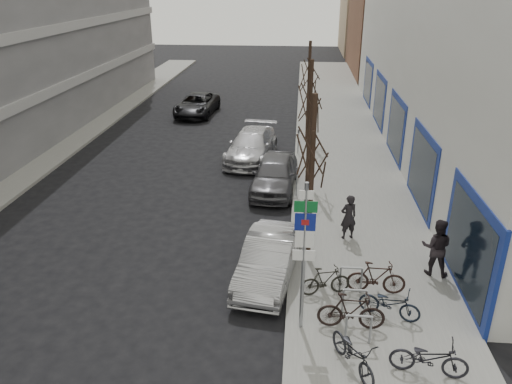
% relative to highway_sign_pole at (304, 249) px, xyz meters
% --- Properties ---
extents(ground, '(120.00, 120.00, 0.00)m').
position_rel_highway_sign_pole_xyz_m(ground, '(-2.40, 0.01, -2.46)').
color(ground, black).
rests_on(ground, ground).
extents(sidewalk_east, '(5.00, 70.00, 0.15)m').
position_rel_highway_sign_pole_xyz_m(sidewalk_east, '(2.10, 10.01, -2.38)').
color(sidewalk_east, slate).
rests_on(sidewalk_east, ground).
extents(sidewalk_west, '(3.00, 70.00, 0.15)m').
position_rel_highway_sign_pole_xyz_m(sidewalk_west, '(-13.40, 10.01, -2.38)').
color(sidewalk_west, slate).
rests_on(sidewalk_west, ground).
extents(brick_building_far, '(12.00, 14.00, 8.00)m').
position_rel_highway_sign_pole_xyz_m(brick_building_far, '(10.60, 40.01, 1.54)').
color(brick_building_far, brown).
rests_on(brick_building_far, ground).
extents(tan_building_far, '(13.00, 12.00, 9.00)m').
position_rel_highway_sign_pole_xyz_m(tan_building_far, '(11.10, 55.01, 2.04)').
color(tan_building_far, '#937A5B').
rests_on(tan_building_far, ground).
extents(highway_sign_pole, '(0.55, 0.10, 4.20)m').
position_rel_highway_sign_pole_xyz_m(highway_sign_pole, '(0.00, 0.00, 0.00)').
color(highway_sign_pole, gray).
rests_on(highway_sign_pole, ground).
extents(bike_rack, '(0.66, 2.26, 0.83)m').
position_rel_highway_sign_pole_xyz_m(bike_rack, '(1.40, 0.61, -1.80)').
color(bike_rack, gray).
rests_on(bike_rack, sidewalk_east).
extents(tree_near, '(1.80, 1.80, 5.50)m').
position_rel_highway_sign_pole_xyz_m(tree_near, '(0.20, 3.51, 1.65)').
color(tree_near, black).
rests_on(tree_near, ground).
extents(tree_mid, '(1.80, 1.80, 5.50)m').
position_rel_highway_sign_pole_xyz_m(tree_mid, '(0.20, 10.01, 1.65)').
color(tree_mid, black).
rests_on(tree_mid, ground).
extents(tree_far, '(1.80, 1.80, 5.50)m').
position_rel_highway_sign_pole_xyz_m(tree_far, '(0.20, 16.51, 1.65)').
color(tree_far, black).
rests_on(tree_far, ground).
extents(meter_front, '(0.10, 0.08, 1.27)m').
position_rel_highway_sign_pole_xyz_m(meter_front, '(-0.25, 3.01, -1.54)').
color(meter_front, gray).
rests_on(meter_front, sidewalk_east).
extents(meter_mid, '(0.10, 0.08, 1.27)m').
position_rel_highway_sign_pole_xyz_m(meter_mid, '(-0.25, 8.51, -1.54)').
color(meter_mid, gray).
rests_on(meter_mid, sidewalk_east).
extents(meter_back, '(0.10, 0.08, 1.27)m').
position_rel_highway_sign_pole_xyz_m(meter_back, '(-0.25, 14.01, -1.54)').
color(meter_back, gray).
rests_on(meter_back, sidewalk_east).
extents(bike_near_left, '(1.27, 1.79, 1.06)m').
position_rel_highway_sign_pole_xyz_m(bike_near_left, '(1.20, -1.40, -1.78)').
color(bike_near_left, black).
rests_on(bike_near_left, sidewalk_east).
extents(bike_near_right, '(1.76, 0.56, 1.06)m').
position_rel_highway_sign_pole_xyz_m(bike_near_right, '(1.27, 0.08, -1.78)').
color(bike_near_right, black).
rests_on(bike_near_right, sidewalk_east).
extents(bike_mid_curb, '(1.70, 1.01, 0.99)m').
position_rel_highway_sign_pole_xyz_m(bike_mid_curb, '(2.33, 0.65, -1.81)').
color(bike_mid_curb, black).
rests_on(bike_mid_curb, sidewalk_east).
extents(bike_mid_inner, '(1.54, 0.81, 0.90)m').
position_rel_highway_sign_pole_xyz_m(bike_mid_inner, '(0.67, 1.54, -1.86)').
color(bike_mid_inner, black).
rests_on(bike_mid_inner, sidewalk_east).
extents(bike_far_curb, '(1.81, 0.78, 1.07)m').
position_rel_highway_sign_pole_xyz_m(bike_far_curb, '(2.89, -1.41, -1.77)').
color(bike_far_curb, black).
rests_on(bike_far_curb, sidewalk_east).
extents(bike_far_inner, '(1.70, 0.56, 1.02)m').
position_rel_highway_sign_pole_xyz_m(bike_far_inner, '(2.12, 1.74, -1.80)').
color(bike_far_inner, black).
rests_on(bike_far_inner, sidewalk_east).
extents(parked_car_front, '(2.01, 4.31, 1.37)m').
position_rel_highway_sign_pole_xyz_m(parked_car_front, '(-1.00, 2.44, -1.77)').
color(parked_car_front, '#A4A5AA').
rests_on(parked_car_front, ground).
extents(parked_car_mid, '(2.10, 4.55, 1.51)m').
position_rel_highway_sign_pole_xyz_m(parked_car_mid, '(-1.20, 9.40, -1.70)').
color(parked_car_mid, '#4D4C52').
rests_on(parked_car_mid, ground).
extents(parked_car_back, '(2.66, 5.27, 1.47)m').
position_rel_highway_sign_pole_xyz_m(parked_car_back, '(-2.60, 13.31, -1.72)').
color(parked_car_back, '#B2B2B8').
rests_on(parked_car_back, ground).
extents(lane_car, '(2.61, 5.11, 1.38)m').
position_rel_highway_sign_pole_xyz_m(lane_car, '(-7.14, 22.00, -1.77)').
color(lane_car, black).
rests_on(lane_car, ground).
extents(pedestrian_near, '(0.69, 0.57, 1.62)m').
position_rel_highway_sign_pole_xyz_m(pedestrian_near, '(1.57, 4.99, -1.50)').
color(pedestrian_near, black).
rests_on(pedestrian_near, sidewalk_east).
extents(pedestrian_far, '(0.77, 0.62, 1.85)m').
position_rel_highway_sign_pole_xyz_m(pedestrian_far, '(4.01, 2.94, -1.38)').
color(pedestrian_far, black).
rests_on(pedestrian_far, sidewalk_east).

